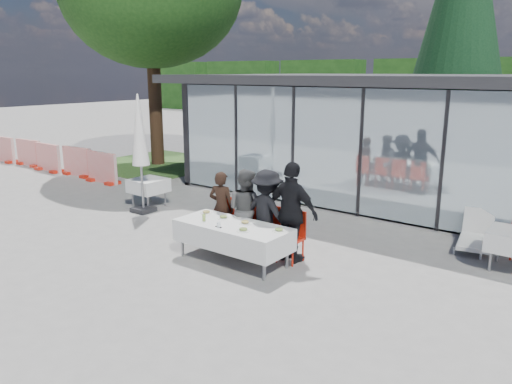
# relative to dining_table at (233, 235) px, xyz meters

# --- Properties ---
(ground) EXTENTS (90.00, 90.00, 0.00)m
(ground) POSITION_rel_dining_table_xyz_m (-0.46, 0.13, -0.54)
(ground) COLOR gray
(ground) RESTS_ON ground
(pavilion) EXTENTS (14.80, 8.80, 3.44)m
(pavilion) POSITION_rel_dining_table_xyz_m (1.54, 8.29, 1.61)
(pavilion) COLOR gray
(pavilion) RESTS_ON ground
(treeline) EXTENTS (62.50, 2.00, 4.40)m
(treeline) POSITION_rel_dining_table_xyz_m (-2.46, 28.13, 1.66)
(treeline) COLOR #163912
(treeline) RESTS_ON ground
(dining_table) EXTENTS (2.26, 0.96, 0.75)m
(dining_table) POSITION_rel_dining_table_xyz_m (0.00, 0.00, 0.00)
(dining_table) COLOR silver
(dining_table) RESTS_ON ground
(diner_a) EXTENTS (0.68, 0.68, 1.53)m
(diner_a) POSITION_rel_dining_table_xyz_m (-0.90, 0.71, 0.23)
(diner_a) COLOR black
(diner_a) RESTS_ON ground
(diner_chair_a) EXTENTS (0.44, 0.44, 0.97)m
(diner_chair_a) POSITION_rel_dining_table_xyz_m (-0.90, 0.75, -0.00)
(diner_chair_a) COLOR red
(diner_chair_a) RESTS_ON ground
(diner_b) EXTENTS (0.85, 0.85, 1.66)m
(diner_b) POSITION_rel_dining_table_xyz_m (-0.25, 0.71, 0.29)
(diner_b) COLOR #4D4D4D
(diner_b) RESTS_ON ground
(diner_chair_b) EXTENTS (0.44, 0.44, 0.97)m
(diner_chair_b) POSITION_rel_dining_table_xyz_m (-0.25, 0.75, -0.00)
(diner_chair_b) COLOR red
(diner_chair_b) RESTS_ON ground
(diner_c) EXTENTS (1.22, 1.22, 1.71)m
(diner_c) POSITION_rel_dining_table_xyz_m (0.28, 0.71, 0.32)
(diner_c) COLOR black
(diner_c) RESTS_ON ground
(diner_chair_c) EXTENTS (0.44, 0.44, 0.97)m
(diner_chair_c) POSITION_rel_dining_table_xyz_m (0.28, 0.75, -0.00)
(diner_chair_c) COLOR red
(diner_chair_c) RESTS_ON ground
(diner_d) EXTENTS (1.17, 1.17, 1.92)m
(diner_d) POSITION_rel_dining_table_xyz_m (0.86, 0.71, 0.42)
(diner_d) COLOR black
(diner_d) RESTS_ON ground
(diner_chair_d) EXTENTS (0.44, 0.44, 0.97)m
(diner_chair_d) POSITION_rel_dining_table_xyz_m (0.86, 0.75, -0.00)
(diner_chair_d) COLOR red
(diner_chair_d) RESTS_ON ground
(plate_a) EXTENTS (0.24, 0.24, 0.07)m
(plate_a) POSITION_rel_dining_table_xyz_m (-0.87, 0.22, 0.24)
(plate_a) COLOR white
(plate_a) RESTS_ON dining_table
(plate_b) EXTENTS (0.24, 0.24, 0.07)m
(plate_b) POSITION_rel_dining_table_xyz_m (-0.37, 0.17, 0.24)
(plate_b) COLOR white
(plate_b) RESTS_ON dining_table
(plate_c) EXTENTS (0.24, 0.24, 0.07)m
(plate_c) POSITION_rel_dining_table_xyz_m (0.18, 0.15, 0.24)
(plate_c) COLOR white
(plate_c) RESTS_ON dining_table
(plate_d) EXTENTS (0.24, 0.24, 0.07)m
(plate_d) POSITION_rel_dining_table_xyz_m (0.95, 0.16, 0.24)
(plate_d) COLOR white
(plate_d) RESTS_ON dining_table
(plate_extra) EXTENTS (0.24, 0.24, 0.07)m
(plate_extra) POSITION_rel_dining_table_xyz_m (0.43, -0.22, 0.24)
(plate_extra) COLOR white
(plate_extra) RESTS_ON dining_table
(juice_bottle) EXTENTS (0.06, 0.06, 0.13)m
(juice_bottle) POSITION_rel_dining_table_xyz_m (-0.56, -0.19, 0.28)
(juice_bottle) COLOR #91B14A
(juice_bottle) RESTS_ON dining_table
(drinking_glasses) EXTENTS (0.07, 0.07, 0.10)m
(drinking_glasses) POSITION_rel_dining_table_xyz_m (-0.06, -0.32, 0.26)
(drinking_glasses) COLOR silver
(drinking_glasses) RESTS_ON dining_table
(folded_eyeglasses) EXTENTS (0.14, 0.03, 0.01)m
(folded_eyeglasses) POSITION_rel_dining_table_xyz_m (-0.07, -0.31, 0.22)
(folded_eyeglasses) COLOR black
(folded_eyeglasses) RESTS_ON dining_table
(spare_table_left) EXTENTS (0.86, 0.86, 0.74)m
(spare_table_left) POSITION_rel_dining_table_xyz_m (-4.41, 1.75, 0.02)
(spare_table_left) COLOR silver
(spare_table_left) RESTS_ON ground
(market_umbrella) EXTENTS (0.50, 0.50, 3.00)m
(market_umbrella) POSITION_rel_dining_table_xyz_m (-4.08, 1.27, 1.40)
(market_umbrella) COLOR black
(market_umbrella) RESTS_ON ground
(construction_barriers) EXTENTS (7.80, 0.60, 1.00)m
(construction_barriers) POSITION_rel_dining_table_xyz_m (-11.05, 2.82, -0.10)
(construction_barriers) COLOR red
(construction_barriers) RESTS_ON ground
(lounger) EXTENTS (0.81, 1.41, 0.72)m
(lounger) POSITION_rel_dining_table_xyz_m (3.45, 3.69, -0.28)
(lounger) COLOR silver
(lounger) RESTS_ON ground
(conifer_tree) EXTENTS (4.00, 4.00, 10.50)m
(conifer_tree) POSITION_rel_dining_table_xyz_m (0.04, 13.13, 5.45)
(conifer_tree) COLOR #382316
(conifer_tree) RESTS_ON ground
(grass_patch) EXTENTS (5.00, 5.00, 0.02)m
(grass_patch) POSITION_rel_dining_table_xyz_m (-8.96, 6.13, -0.53)
(grass_patch) COLOR #385926
(grass_patch) RESTS_ON ground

